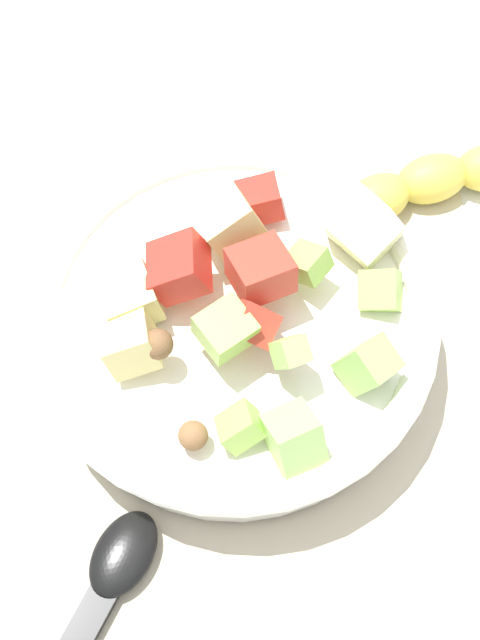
# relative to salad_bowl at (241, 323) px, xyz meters

# --- Properties ---
(ground_plane) EXTENTS (2.40, 2.40, 0.00)m
(ground_plane) POSITION_rel_salad_bowl_xyz_m (-0.01, 0.00, -0.04)
(ground_plane) COLOR silver
(placemat) EXTENTS (0.43, 0.35, 0.01)m
(placemat) POSITION_rel_salad_bowl_xyz_m (-0.01, 0.00, -0.04)
(placemat) COLOR #BCB299
(placemat) RESTS_ON ground_plane
(salad_bowl) EXTENTS (0.26, 0.26, 0.10)m
(salad_bowl) POSITION_rel_salad_bowl_xyz_m (0.00, 0.00, 0.00)
(salad_bowl) COLOR white
(salad_bowl) RESTS_ON placemat
(serving_spoon) EXTENTS (0.22, 0.14, 0.01)m
(serving_spoon) POSITION_rel_salad_bowl_xyz_m (-0.18, 0.10, -0.03)
(serving_spoon) COLOR black
(serving_spoon) RESTS_ON placemat
(banana_whole) EXTENTS (0.07, 0.15, 0.04)m
(banana_whole) POSITION_rel_salad_bowl_xyz_m (0.12, -0.15, -0.02)
(banana_whole) COLOR yellow
(banana_whole) RESTS_ON ground_plane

